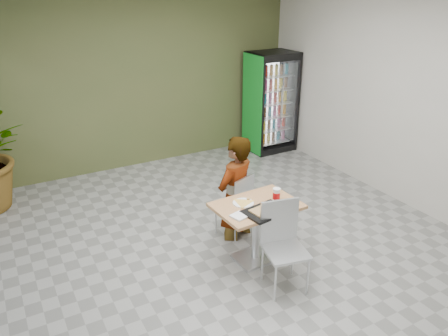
{
  "coord_description": "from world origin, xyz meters",
  "views": [
    {
      "loc": [
        -2.25,
        -3.77,
        3.12
      ],
      "look_at": [
        0.13,
        0.53,
        1.0
      ],
      "focal_mm": 35.0,
      "sensor_mm": 36.0,
      "label": 1
    }
  ],
  "objects_px": {
    "dining_table": "(256,221)",
    "beverage_fridge": "(271,102)",
    "chair_near": "(282,238)",
    "cafeteria_tray": "(265,212)",
    "soda_cup": "(276,195)",
    "seated_woman": "(235,198)",
    "chair_far": "(239,201)"
  },
  "relations": [
    {
      "from": "dining_table",
      "to": "seated_woman",
      "type": "bearing_deg",
      "value": 83.15
    },
    {
      "from": "soda_cup",
      "to": "cafeteria_tray",
      "type": "xyz_separation_m",
      "value": [
        -0.27,
        -0.18,
        -0.06
      ]
    },
    {
      "from": "seated_woman",
      "to": "cafeteria_tray",
      "type": "distance_m",
      "value": 0.87
    },
    {
      "from": "cafeteria_tray",
      "to": "soda_cup",
      "type": "bearing_deg",
      "value": 33.29
    },
    {
      "from": "cafeteria_tray",
      "to": "dining_table",
      "type": "bearing_deg",
      "value": 82.99
    },
    {
      "from": "soda_cup",
      "to": "cafeteria_tray",
      "type": "distance_m",
      "value": 0.33
    },
    {
      "from": "chair_far",
      "to": "chair_near",
      "type": "xyz_separation_m",
      "value": [
        -0.1,
        -1.08,
        0.07
      ]
    },
    {
      "from": "dining_table",
      "to": "chair_far",
      "type": "height_order",
      "value": "chair_far"
    },
    {
      "from": "seated_woman",
      "to": "cafeteria_tray",
      "type": "relative_size",
      "value": 3.59
    },
    {
      "from": "dining_table",
      "to": "beverage_fridge",
      "type": "xyz_separation_m",
      "value": [
        2.3,
        3.07,
        0.42
      ]
    },
    {
      "from": "chair_near",
      "to": "seated_woman",
      "type": "bearing_deg",
      "value": 99.23
    },
    {
      "from": "seated_woman",
      "to": "soda_cup",
      "type": "bearing_deg",
      "value": 83.31
    },
    {
      "from": "dining_table",
      "to": "seated_woman",
      "type": "relative_size",
      "value": 0.6
    },
    {
      "from": "chair_near",
      "to": "cafeteria_tray",
      "type": "distance_m",
      "value": 0.34
    },
    {
      "from": "cafeteria_tray",
      "to": "beverage_fridge",
      "type": "distance_m",
      "value": 4.02
    },
    {
      "from": "seated_woman",
      "to": "chair_near",
      "type": "bearing_deg",
      "value": 65.21
    },
    {
      "from": "chair_near",
      "to": "soda_cup",
      "type": "bearing_deg",
      "value": 75.53
    },
    {
      "from": "dining_table",
      "to": "cafeteria_tray",
      "type": "relative_size",
      "value": 2.14
    },
    {
      "from": "soda_cup",
      "to": "cafeteria_tray",
      "type": "relative_size",
      "value": 0.34
    },
    {
      "from": "seated_woman",
      "to": "beverage_fridge",
      "type": "xyz_separation_m",
      "value": [
        2.23,
        2.45,
        0.42
      ]
    },
    {
      "from": "seated_woman",
      "to": "beverage_fridge",
      "type": "relative_size",
      "value": 0.88
    },
    {
      "from": "chair_near",
      "to": "beverage_fridge",
      "type": "height_order",
      "value": "beverage_fridge"
    },
    {
      "from": "soda_cup",
      "to": "chair_near",
      "type": "bearing_deg",
      "value": -116.88
    },
    {
      "from": "soda_cup",
      "to": "beverage_fridge",
      "type": "distance_m",
      "value": 3.72
    },
    {
      "from": "chair_far",
      "to": "chair_near",
      "type": "relative_size",
      "value": 0.88
    },
    {
      "from": "soda_cup",
      "to": "cafeteria_tray",
      "type": "height_order",
      "value": "soda_cup"
    },
    {
      "from": "chair_near",
      "to": "soda_cup",
      "type": "xyz_separation_m",
      "value": [
        0.23,
        0.46,
        0.25
      ]
    },
    {
      "from": "soda_cup",
      "to": "chair_far",
      "type": "bearing_deg",
      "value": 102.81
    },
    {
      "from": "chair_far",
      "to": "soda_cup",
      "type": "bearing_deg",
      "value": 81.19
    },
    {
      "from": "dining_table",
      "to": "cafeteria_tray",
      "type": "bearing_deg",
      "value": -97.01
    },
    {
      "from": "soda_cup",
      "to": "dining_table",
      "type": "bearing_deg",
      "value": 172.6
    },
    {
      "from": "chair_far",
      "to": "seated_woman",
      "type": "bearing_deg",
      "value": -67.14
    }
  ]
}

